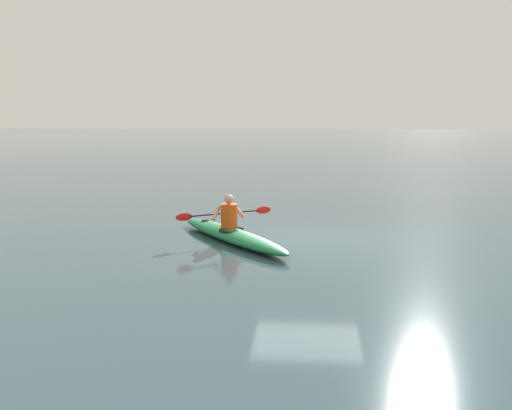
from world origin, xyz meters
TOP-DOWN VIEW (x-y plane):
  - ground_plane at (0.00, 0.00)m, footprint 160.00×160.00m
  - kayak at (1.69, 0.61)m, footprint 3.19×4.20m
  - kayaker at (1.78, 0.47)m, footprint 2.01×1.40m

SIDE VIEW (x-z plane):
  - ground_plane at x=0.00m, z-range 0.00..0.00m
  - kayak at x=1.69m, z-range 0.00..0.28m
  - kayaker at x=1.78m, z-range 0.22..0.98m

